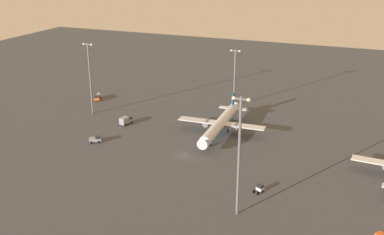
{
  "coord_description": "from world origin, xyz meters",
  "views": [
    {
      "loc": [
        55.72,
        -128.47,
        64.36
      ],
      "look_at": [
        -7.03,
        25.05,
        4.0
      ],
      "focal_mm": 43.37,
      "sensor_mm": 36.0,
      "label": 1
    }
  ],
  "objects_px": {
    "apron_light_east": "(235,74)",
    "apron_light_central": "(90,75)",
    "catering_truck": "(126,120)",
    "pushback_tug": "(260,188)",
    "fuel_truck": "(98,97)",
    "cargo_loader": "(96,139)",
    "apron_light_west": "(239,151)",
    "airplane_far_stand": "(221,123)"
  },
  "relations": [
    {
      "from": "apron_light_east",
      "to": "apron_light_central",
      "type": "xyz_separation_m",
      "value": [
        -51.45,
        -31.57,
        2.38
      ]
    },
    {
      "from": "catering_truck",
      "to": "pushback_tug",
      "type": "bearing_deg",
      "value": -17.94
    },
    {
      "from": "catering_truck",
      "to": "apron_light_central",
      "type": "distance_m",
      "value": 25.12
    },
    {
      "from": "fuel_truck",
      "to": "apron_light_central",
      "type": "height_order",
      "value": "apron_light_central"
    },
    {
      "from": "cargo_loader",
      "to": "apron_light_west",
      "type": "distance_m",
      "value": 67.64
    },
    {
      "from": "fuel_truck",
      "to": "airplane_far_stand",
      "type": "bearing_deg",
      "value": 141.39
    },
    {
      "from": "pushback_tug",
      "to": "apron_light_west",
      "type": "xyz_separation_m",
      "value": [
        -2.55,
        -13.51,
        16.72
      ]
    },
    {
      "from": "pushback_tug",
      "to": "fuel_truck",
      "type": "bearing_deg",
      "value": 172.37
    },
    {
      "from": "apron_light_east",
      "to": "apron_light_central",
      "type": "height_order",
      "value": "apron_light_central"
    },
    {
      "from": "pushback_tug",
      "to": "apron_light_east",
      "type": "distance_m",
      "value": 77.31
    },
    {
      "from": "catering_truck",
      "to": "apron_light_east",
      "type": "bearing_deg",
      "value": 59.21
    },
    {
      "from": "fuel_truck",
      "to": "apron_light_east",
      "type": "xyz_separation_m",
      "value": [
        59.84,
        14.97,
        12.91
      ]
    },
    {
      "from": "catering_truck",
      "to": "apron_light_east",
      "type": "xyz_separation_m",
      "value": [
        32.26,
        37.5,
        12.7
      ]
    },
    {
      "from": "fuel_truck",
      "to": "apron_light_west",
      "type": "xyz_separation_m",
      "value": [
        86.89,
        -68.73,
        16.42
      ]
    },
    {
      "from": "fuel_truck",
      "to": "apron_light_east",
      "type": "relative_size",
      "value": 0.27
    },
    {
      "from": "pushback_tug",
      "to": "airplane_far_stand",
      "type": "bearing_deg",
      "value": 147.29
    },
    {
      "from": "apron_light_east",
      "to": "apron_light_west",
      "type": "relative_size",
      "value": 0.78
    },
    {
      "from": "airplane_far_stand",
      "to": "catering_truck",
      "type": "relative_size",
      "value": 7.06
    },
    {
      "from": "fuel_truck",
      "to": "apron_light_west",
      "type": "height_order",
      "value": "apron_light_west"
    },
    {
      "from": "apron_light_west",
      "to": "cargo_loader",
      "type": "bearing_deg",
      "value": 156.43
    },
    {
      "from": "cargo_loader",
      "to": "pushback_tug",
      "type": "bearing_deg",
      "value": 47.94
    },
    {
      "from": "airplane_far_stand",
      "to": "pushback_tug",
      "type": "bearing_deg",
      "value": 120.93
    },
    {
      "from": "apron_light_west",
      "to": "airplane_far_stand",
      "type": "bearing_deg",
      "value": 113.3
    },
    {
      "from": "cargo_loader",
      "to": "fuel_truck",
      "type": "distance_m",
      "value": 50.24
    },
    {
      "from": "catering_truck",
      "to": "fuel_truck",
      "type": "relative_size",
      "value": 0.9
    },
    {
      "from": "pushback_tug",
      "to": "apron_light_west",
      "type": "distance_m",
      "value": 21.65
    },
    {
      "from": "pushback_tug",
      "to": "apron_light_west",
      "type": "height_order",
      "value": "apron_light_west"
    },
    {
      "from": "catering_truck",
      "to": "apron_light_central",
      "type": "bearing_deg",
      "value": 172.73
    },
    {
      "from": "catering_truck",
      "to": "apron_light_east",
      "type": "relative_size",
      "value": 0.24
    },
    {
      "from": "fuel_truck",
      "to": "apron_light_east",
      "type": "height_order",
      "value": "apron_light_east"
    },
    {
      "from": "airplane_far_stand",
      "to": "catering_truck",
      "type": "height_order",
      "value": "airplane_far_stand"
    },
    {
      "from": "catering_truck",
      "to": "apron_light_east",
      "type": "distance_m",
      "value": 51.07
    },
    {
      "from": "catering_truck",
      "to": "fuel_truck",
      "type": "height_order",
      "value": "catering_truck"
    },
    {
      "from": "airplane_far_stand",
      "to": "apron_light_west",
      "type": "height_order",
      "value": "apron_light_west"
    },
    {
      "from": "cargo_loader",
      "to": "pushback_tug",
      "type": "height_order",
      "value": "cargo_loader"
    },
    {
      "from": "airplane_far_stand",
      "to": "fuel_truck",
      "type": "distance_m",
      "value": 67.48
    },
    {
      "from": "catering_truck",
      "to": "pushback_tug",
      "type": "relative_size",
      "value": 1.69
    },
    {
      "from": "apron_light_central",
      "to": "cargo_loader",
      "type": "bearing_deg",
      "value": -54.62
    },
    {
      "from": "apron_light_central",
      "to": "apron_light_east",
      "type": "bearing_deg",
      "value": 31.53
    },
    {
      "from": "airplane_far_stand",
      "to": "apron_light_east",
      "type": "distance_m",
      "value": 34.81
    },
    {
      "from": "cargo_loader",
      "to": "apron_light_central",
      "type": "xyz_separation_m",
      "value": [
        -18.4,
        25.91,
        15.48
      ]
    },
    {
      "from": "cargo_loader",
      "to": "apron_light_east",
      "type": "xyz_separation_m",
      "value": [
        33.05,
        57.47,
        13.1
      ]
    }
  ]
}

